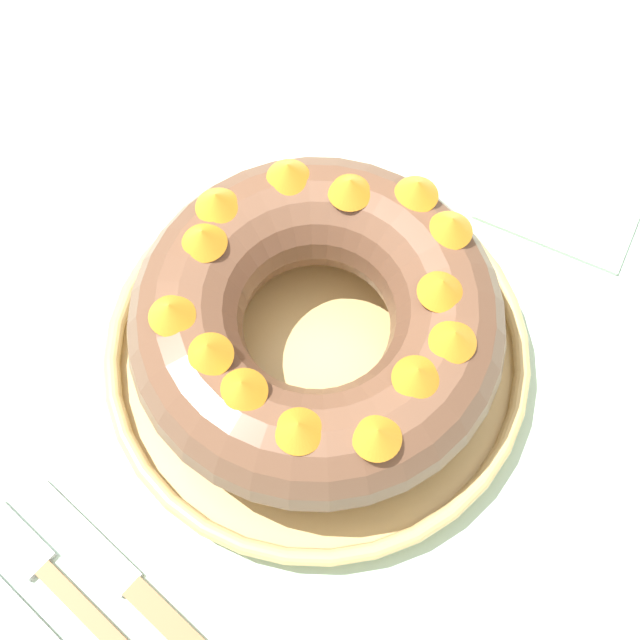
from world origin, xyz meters
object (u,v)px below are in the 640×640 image
at_px(serving_dish, 320,350).
at_px(bundt_cake, 320,319).
at_px(fork, 71,596).
at_px(cake_knife, 135,589).
at_px(napkin, 579,163).

distance_m(serving_dish, bundt_cake, 0.05).
height_order(serving_dish, fork, serving_dish).
bearing_deg(fork, bundt_cake, 0.22).
height_order(cake_knife, napkin, cake_knife).
distance_m(serving_dish, cake_knife, 0.21).
bearing_deg(napkin, serving_dish, 170.20).
xyz_separation_m(bundt_cake, napkin, (0.27, -0.05, -0.07)).
bearing_deg(serving_dish, cake_knife, -174.74).
bearing_deg(bundt_cake, cake_knife, -174.76).
distance_m(fork, napkin, 0.51).
xyz_separation_m(cake_knife, napkin, (0.48, -0.03, -0.00)).
height_order(serving_dish, napkin, serving_dish).
distance_m(bundt_cake, napkin, 0.28).
height_order(serving_dish, cake_knife, serving_dish).
relative_size(bundt_cake, napkin, 1.48).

